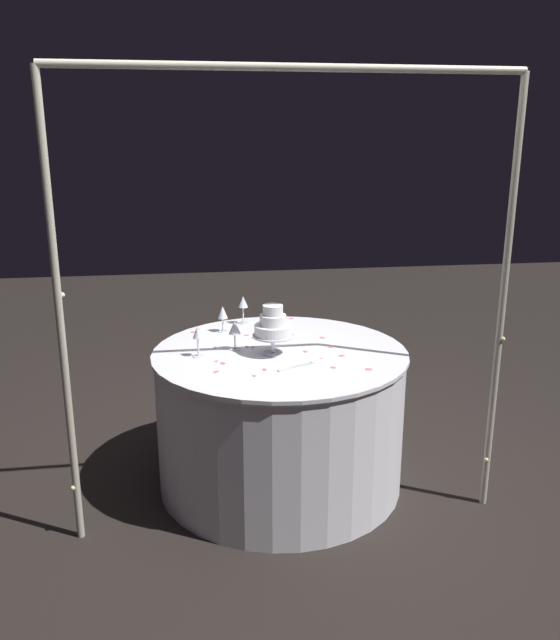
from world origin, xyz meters
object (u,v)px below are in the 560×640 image
(decorative_arch, at_px, (293,241))
(wine_glass_3, at_px, (198,334))
(wine_glass_0, at_px, (235,329))
(tiered_cake, at_px, (273,326))
(wine_glass_1, at_px, (243,303))
(cake_knife, at_px, (305,365))
(wine_glass_2, at_px, (223,313))
(main_table, at_px, (280,417))

(decorative_arch, xyz_separation_m, wine_glass_3, (0.45, -0.37, -0.54))
(decorative_arch, xyz_separation_m, wine_glass_0, (0.24, -0.45, -0.55))
(tiered_cake, relative_size, wine_glass_1, 1.55)
(decorative_arch, height_order, cake_knife, decorative_arch)
(wine_glass_1, height_order, cake_knife, wine_glass_1)
(wine_glass_2, xyz_separation_m, wine_glass_3, (0.16, 0.43, 0.01))
(main_table, bearing_deg, wine_glass_2, -54.75)
(wine_glass_0, bearing_deg, main_table, 166.06)
(tiered_cake, relative_size, cake_knife, 0.98)
(main_table, distance_m, cake_knife, 0.48)
(tiered_cake, xyz_separation_m, wine_glass_1, (0.11, -0.61, -0.03))
(main_table, height_order, wine_glass_1, wine_glass_1)
(tiered_cake, distance_m, wine_glass_1, 0.62)
(wine_glass_1, distance_m, wine_glass_2, 0.21)
(decorative_arch, relative_size, wine_glass_2, 14.08)
(decorative_arch, bearing_deg, wine_glass_2, -70.19)
(main_table, height_order, cake_knife, cake_knife)
(wine_glass_3, bearing_deg, tiered_cake, 177.34)
(tiered_cake, bearing_deg, wine_glass_1, -80.08)
(decorative_arch, xyz_separation_m, main_table, (0.00, -0.39, -1.06))
(decorative_arch, relative_size, wine_glass_1, 12.66)
(main_table, height_order, wine_glass_2, wine_glass_2)
(decorative_arch, distance_m, main_table, 1.13)
(cake_knife, bearing_deg, main_table, -68.90)
(wine_glass_0, xyz_separation_m, cake_knife, (-0.34, 0.31, -0.12))
(wine_glass_0, distance_m, wine_glass_1, 0.51)
(wine_glass_3, bearing_deg, decorative_arch, 140.52)
(wine_glass_0, bearing_deg, decorative_arch, 118.16)
(wine_glass_1, xyz_separation_m, wine_glass_2, (0.14, 0.15, -0.02))
(main_table, bearing_deg, wine_glass_0, -13.94)
(main_table, xyz_separation_m, wine_glass_3, (0.44, 0.03, 0.52))
(main_table, relative_size, wine_glass_3, 8.33)
(wine_glass_1, xyz_separation_m, wine_glass_3, (0.29, 0.59, -0.01))
(main_table, bearing_deg, wine_glass_3, 3.52)
(wine_glass_1, bearing_deg, main_table, 105.08)
(main_table, distance_m, wine_glass_1, 0.79)
(wine_glass_1, bearing_deg, decorative_arch, 99.06)
(wine_glass_1, bearing_deg, wine_glass_0, 79.73)
(wine_glass_0, relative_size, wine_glass_2, 1.03)
(decorative_arch, distance_m, wine_glass_0, 0.75)
(wine_glass_0, bearing_deg, wine_glass_3, 23.35)
(decorative_arch, bearing_deg, tiered_cake, -82.44)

